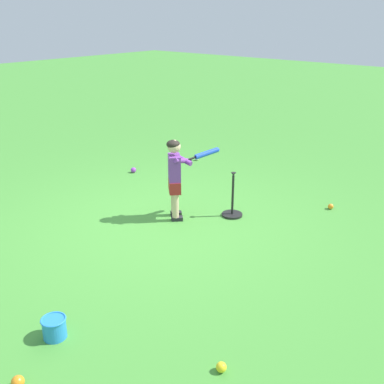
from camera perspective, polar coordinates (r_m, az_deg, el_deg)
name	(u,v)px	position (r m, az deg, el deg)	size (l,w,h in m)	color
ground_plane	(163,224)	(6.05, -3.60, -3.99)	(40.00, 40.00, 0.00)	#479338
child_batter	(177,172)	(5.99, -1.91, 2.51)	(0.76, 0.43, 1.08)	#232328
play_ball_far_right	(133,170)	(7.99, -7.27, 2.72)	(0.09, 0.09, 0.09)	purple
play_ball_center_lawn	(197,158)	(8.58, 0.60, 4.18)	(0.07, 0.07, 0.07)	white
play_ball_by_bucket	(18,382)	(3.90, -20.77, -21.14)	(0.10, 0.10, 0.10)	orange
play_ball_near_batter	(331,206)	(6.75, 16.80, -1.73)	(0.08, 0.08, 0.08)	orange
play_ball_behind_batter	(221,367)	(3.80, 3.65, -20.83)	(0.08, 0.08, 0.08)	yellow
batting_tee	(232,209)	(6.26, 5.01, -2.06)	(0.28, 0.28, 0.62)	black
toy_bucket	(54,327)	(4.24, -16.69, -15.76)	(0.22, 0.22, 0.19)	#2884DB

